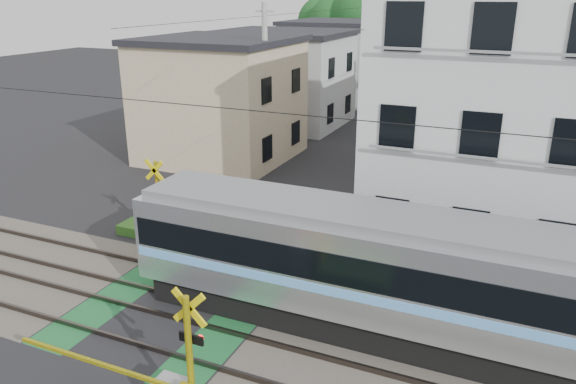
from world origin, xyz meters
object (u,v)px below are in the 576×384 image
at_px(apartment_block, 531,109).
at_px(pedestrian, 403,106).
at_px(commuter_train, 438,282).
at_px(crossing_signal_far, 171,224).

distance_m(apartment_block, pedestrian, 20.71).
distance_m(commuter_train, crossing_signal_far, 9.96).
xyz_separation_m(crossing_signal_far, pedestrian, (2.64, 24.35, 0.09)).
height_order(commuter_train, apartment_block, apartment_block).
xyz_separation_m(commuter_train, apartment_block, (1.50, 8.29, 2.88)).
bearing_deg(commuter_train, pedestrian, 104.54).
relative_size(commuter_train, apartment_block, 1.59).
bearing_deg(crossing_signal_far, pedestrian, 83.81).
bearing_deg(commuter_train, crossing_signal_far, 165.65).
relative_size(commuter_train, crossing_signal_far, 3.41).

